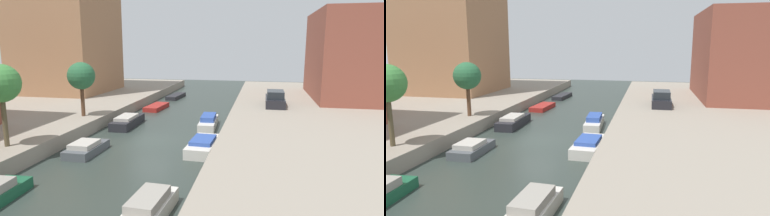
{
  "view_description": "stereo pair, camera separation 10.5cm",
  "coord_description": "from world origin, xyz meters",
  "views": [
    {
      "loc": [
        7.68,
        -22.08,
        6.78
      ],
      "look_at": [
        1.43,
        7.6,
        1.04
      ],
      "focal_mm": 31.46,
      "sensor_mm": 36.0,
      "label": 1
    },
    {
      "loc": [
        7.78,
        -22.06,
        6.78
      ],
      "look_at": [
        1.43,
        7.6,
        1.04
      ],
      "focal_mm": 31.46,
      "sensor_mm": 36.0,
      "label": 2
    }
  ],
  "objects": [
    {
      "name": "moored_boat_right_1",
      "position": [
        3.48,
        -10.64,
        0.43
      ],
      "size": [
        1.54,
        4.15,
        1.02
      ],
      "color": "beige",
      "rests_on": "ground_plane"
    },
    {
      "name": "moored_boat_left_2",
      "position": [
        -3.05,
        -3.56,
        0.35
      ],
      "size": [
        1.6,
        3.29,
        0.82
      ],
      "color": "#4C5156",
      "rests_on": "ground_plane"
    },
    {
      "name": "apartment_tower_far",
      "position": [
        -16.0,
        15.86,
        11.24
      ],
      "size": [
        10.0,
        10.54,
        20.47
      ],
      "primitive_type": "cube",
      "color": "#9E704C",
      "rests_on": "quay_left"
    },
    {
      "name": "moored_boat_left_4",
      "position": [
        -3.28,
        11.58,
        0.23
      ],
      "size": [
        1.78,
        4.01,
        0.46
      ],
      "color": "maroon",
      "rests_on": "ground_plane"
    },
    {
      "name": "moored_boat_right_3",
      "position": [
        3.42,
        4.78,
        0.45
      ],
      "size": [
        1.49,
        4.56,
        1.07
      ],
      "color": "beige",
      "rests_on": "ground_plane"
    },
    {
      "name": "quay_right",
      "position": [
        15.0,
        0.0,
        0.5
      ],
      "size": [
        20.0,
        64.0,
        1.0
      ],
      "primitive_type": "cube",
      "color": "gray",
      "rests_on": "ground_plane"
    },
    {
      "name": "moored_boat_left_5",
      "position": [
        -3.13,
        19.22,
        0.24
      ],
      "size": [
        1.63,
        4.49,
        0.47
      ],
      "color": "#232328",
      "rests_on": "ground_plane"
    },
    {
      "name": "street_tree_2",
      "position": [
        -6.64,
        2.55,
        4.26
      ],
      "size": [
        2.2,
        2.2,
        4.41
      ],
      "color": "brown",
      "rests_on": "quay_left"
    },
    {
      "name": "moored_boat_left_3",
      "position": [
        -3.33,
        3.81,
        0.41
      ],
      "size": [
        1.62,
        4.54,
        0.94
      ],
      "color": "#232328",
      "rests_on": "ground_plane"
    },
    {
      "name": "low_block_right",
      "position": [
        18.0,
        17.42,
        5.66
      ],
      "size": [
        10.0,
        13.9,
        9.32
      ],
      "primitive_type": "cube",
      "color": "brown",
      "rests_on": "quay_right"
    },
    {
      "name": "street_tree_1",
      "position": [
        -6.64,
        -6.0,
        4.61
      ],
      "size": [
        2.16,
        2.16,
        4.73
      ],
      "color": "brown",
      "rests_on": "quay_left"
    },
    {
      "name": "parked_car",
      "position": [
        8.92,
        10.65,
        1.62
      ],
      "size": [
        1.77,
        4.67,
        1.48
      ],
      "color": "black",
      "rests_on": "quay_right"
    },
    {
      "name": "ground_plane",
      "position": [
        0.0,
        0.0,
        0.0
      ],
      "size": [
        84.0,
        84.0,
        0.0
      ],
      "primitive_type": "plane",
      "color": "#2D3833"
    },
    {
      "name": "moored_boat_right_2",
      "position": [
        4.09,
        -1.55,
        0.39
      ],
      "size": [
        1.77,
        4.15,
        0.89
      ],
      "color": "beige",
      "rests_on": "ground_plane"
    }
  ]
}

